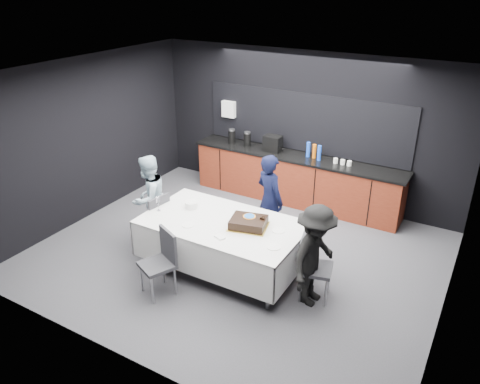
% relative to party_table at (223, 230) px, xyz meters
% --- Properties ---
extents(ground, '(6.00, 6.00, 0.00)m').
position_rel_party_table_xyz_m(ground, '(0.00, 0.40, -0.64)').
color(ground, '#47474C').
rests_on(ground, ground).
extents(room_shell, '(6.04, 5.04, 2.82)m').
position_rel_party_table_xyz_m(room_shell, '(0.00, 0.40, 1.22)').
color(room_shell, white).
rests_on(room_shell, ground).
extents(kitchenette, '(4.10, 0.64, 2.05)m').
position_rel_party_table_xyz_m(kitchenette, '(-0.02, 2.62, -0.10)').
color(kitchenette, '#611E0F').
rests_on(kitchenette, ground).
extents(party_table, '(2.32, 1.32, 0.78)m').
position_rel_party_table_xyz_m(party_table, '(0.00, 0.00, 0.00)').
color(party_table, '#99999E').
rests_on(party_table, ground).
extents(cake_assembly, '(0.61, 0.54, 0.17)m').
position_rel_party_table_xyz_m(cake_assembly, '(0.39, 0.06, 0.20)').
color(cake_assembly, gold).
rests_on(cake_assembly, party_table).
extents(plate_stack, '(0.20, 0.20, 0.10)m').
position_rel_party_table_xyz_m(plate_stack, '(-0.65, 0.15, 0.19)').
color(plate_stack, white).
rests_on(plate_stack, party_table).
extents(loose_plate_near, '(0.18, 0.18, 0.01)m').
position_rel_party_table_xyz_m(loose_plate_near, '(-0.37, -0.33, 0.14)').
color(loose_plate_near, white).
rests_on(loose_plate_near, party_table).
extents(loose_plate_right_a, '(0.18, 0.18, 0.01)m').
position_rel_party_table_xyz_m(loose_plate_right_a, '(0.80, 0.17, 0.14)').
color(loose_plate_right_a, white).
rests_on(loose_plate_right_a, party_table).
extents(loose_plate_right_b, '(0.19, 0.19, 0.01)m').
position_rel_party_table_xyz_m(loose_plate_right_b, '(0.94, -0.24, 0.14)').
color(loose_plate_right_b, white).
rests_on(loose_plate_right_b, party_table).
extents(loose_plate_far, '(0.21, 0.21, 0.01)m').
position_rel_party_table_xyz_m(loose_plate_far, '(0.09, 0.39, 0.14)').
color(loose_plate_far, white).
rests_on(loose_plate_far, party_table).
extents(fork_pile, '(0.17, 0.13, 0.02)m').
position_rel_party_table_xyz_m(fork_pile, '(0.20, -0.39, 0.15)').
color(fork_pile, white).
rests_on(fork_pile, party_table).
extents(champagne_flute, '(0.06, 0.06, 0.22)m').
position_rel_party_table_xyz_m(champagne_flute, '(-1.02, -0.18, 0.30)').
color(champagne_flute, white).
rests_on(champagne_flute, party_table).
extents(chair_left, '(0.47, 0.47, 0.92)m').
position_rel_party_table_xyz_m(chair_left, '(-1.23, -0.02, -0.11)').
color(chair_left, '#313137').
rests_on(chair_left, ground).
extents(chair_right, '(0.51, 0.51, 0.92)m').
position_rel_party_table_xyz_m(chair_right, '(1.36, 0.02, -0.11)').
color(chair_right, '#313137').
rests_on(chair_right, ground).
extents(chair_near, '(0.56, 0.56, 0.92)m').
position_rel_party_table_xyz_m(chair_near, '(-0.42, -0.89, -0.11)').
color(chair_near, '#313137').
rests_on(chair_near, ground).
extents(person_center, '(0.65, 0.55, 1.51)m').
position_rel_party_table_xyz_m(person_center, '(0.24, 1.03, 0.11)').
color(person_center, black).
rests_on(person_center, ground).
extents(person_left, '(0.54, 0.70, 1.43)m').
position_rel_party_table_xyz_m(person_left, '(-1.52, 0.18, 0.07)').
color(person_left, '#A6C2D1').
rests_on(person_left, ground).
extents(person_right, '(0.61, 0.96, 1.42)m').
position_rel_party_table_xyz_m(person_right, '(1.44, -0.07, 0.07)').
color(person_right, black).
rests_on(person_right, ground).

